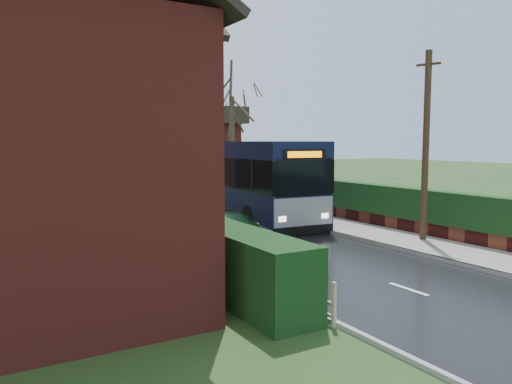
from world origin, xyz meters
TOP-DOWN VIEW (x-y plane):
  - ground at (0.00, 0.00)m, footprint 140.00×140.00m
  - road at (0.00, 10.00)m, footprint 6.00×100.00m
  - pavement at (4.25, 10.00)m, footprint 2.50×100.00m
  - kerb_right at (3.05, 10.00)m, footprint 0.12×100.00m
  - kerb_left at (-3.05, 10.00)m, footprint 0.12×100.00m
  - front_hedge at (-3.90, 5.00)m, footprint 1.20×16.00m
  - picket_fence at (-3.15, 5.00)m, footprint 0.10×16.00m
  - right_wall_hedge at (5.80, 10.00)m, footprint 0.60×50.00m
  - bus at (2.20, 10.70)m, footprint 3.52×12.06m
  - car_silver at (-1.50, 4.93)m, footprint 2.34×4.23m
  - car_green at (-1.84, 4.00)m, footprint 2.01×4.64m
  - car_distant at (-0.44, 42.58)m, footprint 1.64×4.22m
  - telegraph_pole at (4.81, 1.77)m, footprint 0.34×0.85m
  - tree_right_far at (6.00, 18.68)m, footprint 4.82×4.82m

SIDE VIEW (x-z plane):
  - ground at x=0.00m, z-range 0.00..0.00m
  - road at x=0.00m, z-range 0.00..0.02m
  - kerb_left at x=-3.05m, z-range 0.00..0.10m
  - pavement at x=4.25m, z-range 0.00..0.14m
  - kerb_right at x=3.05m, z-range 0.00..0.14m
  - picket_fence at x=-3.15m, z-range 0.00..0.90m
  - car_green at x=-1.84m, z-range 0.00..1.33m
  - car_silver at x=-1.50m, z-range 0.00..1.36m
  - car_distant at x=-0.44m, z-range 0.00..1.37m
  - front_hedge at x=-3.90m, z-range 0.00..1.60m
  - right_wall_hedge at x=5.80m, z-range 0.12..1.92m
  - bus at x=2.20m, z-range -0.02..3.60m
  - telegraph_pole at x=4.81m, z-range 0.04..6.79m
  - tree_right_far at x=6.00m, z-range 2.30..11.61m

